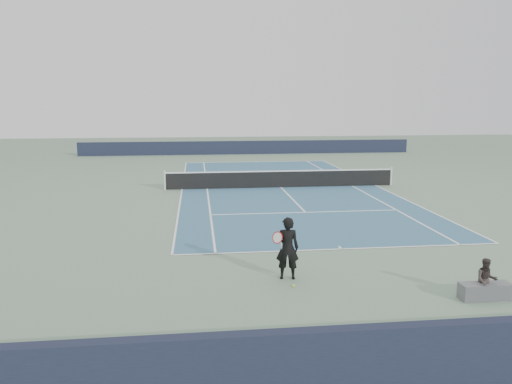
{
  "coord_description": "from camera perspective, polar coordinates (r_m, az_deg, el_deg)",
  "views": [
    {
      "loc": [
        -4.63,
        -27.13,
        4.79
      ],
      "look_at": [
        -2.26,
        -7.17,
        1.1
      ],
      "focal_mm": 35.0,
      "sensor_mm": 36.0,
      "label": 1
    }
  ],
  "objects": [
    {
      "name": "tennis_player",
      "position": [
        13.6,
        3.59,
        -6.41
      ],
      "size": [
        0.81,
        0.56,
        1.73
      ],
      "color": "black",
      "rests_on": "ground"
    },
    {
      "name": "windscreen_far",
      "position": [
        45.45,
        -0.91,
        5.11
      ],
      "size": [
        30.0,
        0.25,
        1.2
      ],
      "primitive_type": "cube",
      "color": "black",
      "rests_on": "ground"
    },
    {
      "name": "tennis_net",
      "position": [
        27.86,
        2.87,
        1.54
      ],
      "size": [
        12.9,
        0.1,
        1.07
      ],
      "color": "silver",
      "rests_on": "ground"
    },
    {
      "name": "spectator_bench",
      "position": [
        13.58,
        24.77,
        -9.66
      ],
      "size": [
        1.32,
        0.76,
        1.08
      ],
      "color": "#56575B",
      "rests_on": "ground"
    },
    {
      "name": "ground",
      "position": [
        27.94,
        2.86,
        0.52
      ],
      "size": [
        80.0,
        80.0,
        0.0
      ],
      "primitive_type": "plane",
      "color": "slate"
    },
    {
      "name": "tennis_ball",
      "position": [
        13.27,
        4.3,
        -10.63
      ],
      "size": [
        0.07,
        0.07,
        0.07
      ],
      "primitive_type": "sphere",
      "color": "#C3E22E",
      "rests_on": "ground"
    },
    {
      "name": "windscreen_near",
      "position": [
        9.57,
        24.09,
        -16.54
      ],
      "size": [
        30.0,
        0.25,
        1.2
      ],
      "primitive_type": "cube",
      "color": "black",
      "rests_on": "ground"
    },
    {
      "name": "court_surface",
      "position": [
        27.94,
        2.86,
        0.53
      ],
      "size": [
        10.97,
        23.77,
        0.01
      ],
      "primitive_type": "cube",
      "color": "#345E7B",
      "rests_on": "ground"
    }
  ]
}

